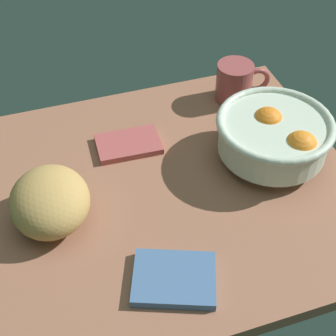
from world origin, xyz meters
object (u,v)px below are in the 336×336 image
at_px(napkin_spare, 128,144).
at_px(napkin_folded, 174,279).
at_px(bread_loaf, 50,201).
at_px(mug, 236,82).
at_px(fruit_bowl, 275,135).

bearing_deg(napkin_spare, napkin_folded, -92.40).
bearing_deg(bread_loaf, mug, 27.05).
relative_size(bread_loaf, mug, 1.26).
height_order(fruit_bowl, mug, fruit_bowl).
xyz_separation_m(bread_loaf, napkin_folded, (0.17, -0.19, -0.04)).
xyz_separation_m(napkin_spare, mug, (0.28, 0.09, 0.04)).
distance_m(bread_loaf, napkin_spare, 0.24).
relative_size(bread_loaf, napkin_folded, 1.18).
bearing_deg(fruit_bowl, napkin_spare, 154.92).
height_order(napkin_spare, mug, mug).
distance_m(bread_loaf, napkin_folded, 0.26).
bearing_deg(bread_loaf, fruit_bowl, 2.93).
bearing_deg(mug, napkin_folded, -124.40).
height_order(bread_loaf, mug, bread_loaf).
xyz_separation_m(bread_loaf, mug, (0.46, 0.23, -0.00)).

